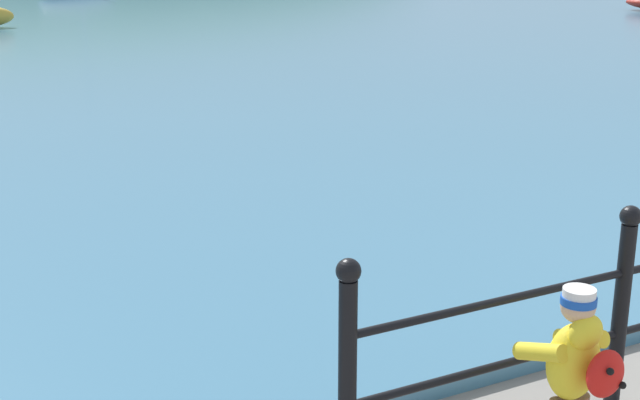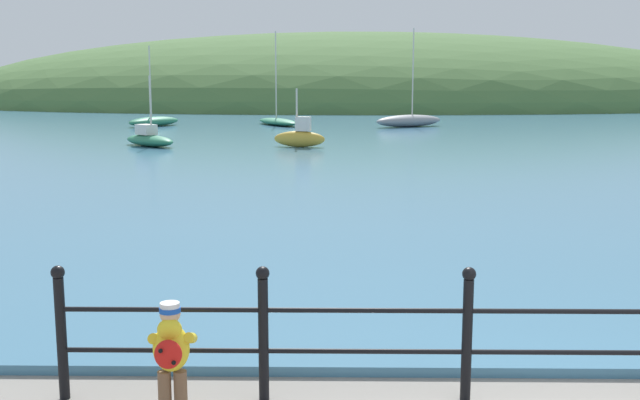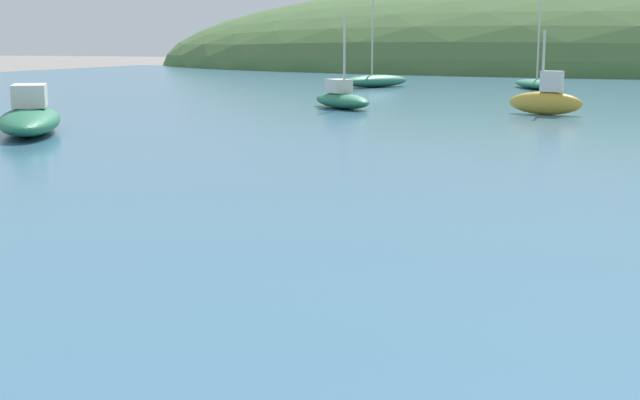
{
  "view_description": "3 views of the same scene",
  "coord_description": "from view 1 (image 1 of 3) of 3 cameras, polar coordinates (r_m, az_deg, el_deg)",
  "views": [
    {
      "loc": [
        -6.82,
        -1.82,
        2.64
      ],
      "look_at": [
        -3.9,
        3.8,
        0.72
      ],
      "focal_mm": 50.0,
      "sensor_mm": 36.0,
      "label": 1
    },
    {
      "loc": [
        -2.6,
        -4.71,
        2.82
      ],
      "look_at": [
        -2.73,
        4.59,
        1.27
      ],
      "focal_mm": 42.0,
      "sensor_mm": 36.0,
      "label": 2
    },
    {
      "loc": [
        -1.08,
        -0.43,
        2.08
      ],
      "look_at": [
        -3.67,
        6.5,
        0.75
      ],
      "focal_mm": 50.0,
      "sensor_mm": 36.0,
      "label": 3
    }
  ],
  "objects": [
    {
      "name": "water",
      "position": [
        34.59,
        -16.4,
        11.9
      ],
      "size": [
        80.0,
        60.0,
        0.1
      ],
      "primitive_type": "cube",
      "color": "teal",
      "rests_on": "ground"
    },
    {
      "name": "child_in_coat",
      "position": [
        4.59,
        16.07,
        -10.15
      ],
      "size": [
        0.4,
        0.54,
        1.0
      ],
      "color": "brown",
      "rests_on": "ground"
    }
  ]
}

